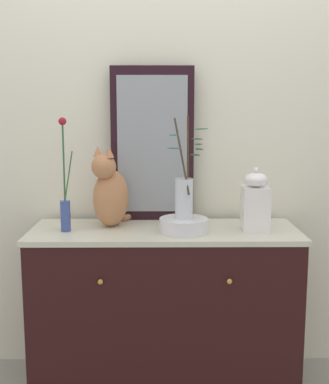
% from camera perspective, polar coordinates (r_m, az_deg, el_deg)
% --- Properties ---
extents(wall_back, '(4.40, 0.08, 2.60)m').
position_cam_1_polar(wall_back, '(2.64, -0.06, 7.79)').
color(wall_back, silver).
rests_on(wall_back, ground_plane).
extents(sideboard, '(1.28, 0.49, 0.81)m').
position_cam_1_polar(sideboard, '(2.52, 0.00, -13.20)').
color(sideboard, black).
rests_on(sideboard, ground_plane).
extents(mirror_leaning, '(0.42, 0.03, 0.78)m').
position_cam_1_polar(mirror_leaning, '(2.55, -1.40, 5.45)').
color(mirror_leaning, black).
rests_on(mirror_leaning, sideboard).
extents(cat_sitting, '(0.26, 0.38, 0.40)m').
position_cam_1_polar(cat_sitting, '(2.43, -6.22, -0.12)').
color(cat_sitting, '#B5784D').
rests_on(cat_sitting, sideboard).
extents(vase_slim_green, '(0.07, 0.05, 0.53)m').
position_cam_1_polar(vase_slim_green, '(2.37, -11.27, -1.07)').
color(vase_slim_green, '#3A4D91').
rests_on(vase_slim_green, sideboard).
extents(bowl_porcelain, '(0.23, 0.23, 0.07)m').
position_cam_1_polar(bowl_porcelain, '(2.33, 2.21, -3.82)').
color(bowl_porcelain, silver).
rests_on(bowl_porcelain, sideboard).
extents(vase_glass_clear, '(0.20, 0.16, 0.47)m').
position_cam_1_polar(vase_glass_clear, '(2.30, 2.30, -0.05)').
color(vase_glass_clear, silver).
rests_on(vase_glass_clear, bowl_porcelain).
extents(jar_lidded_porcelain, '(0.12, 0.12, 0.30)m').
position_cam_1_polar(jar_lidded_porcelain, '(2.38, 10.32, -1.23)').
color(jar_lidded_porcelain, white).
rests_on(jar_lidded_porcelain, sideboard).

